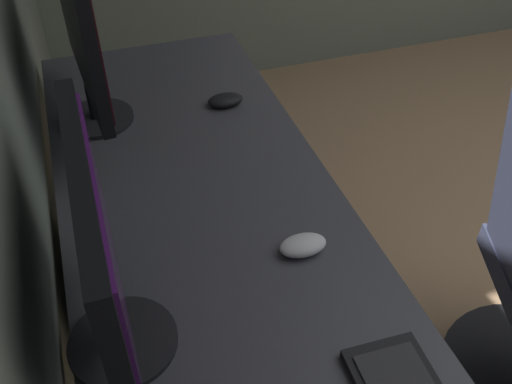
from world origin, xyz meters
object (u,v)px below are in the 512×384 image
at_px(mouse_main, 225,100).
at_px(mouse_spare, 303,245).
at_px(drawer_pedestal, 205,316).
at_px(monitor_secondary, 102,254).
at_px(monitor_primary, 80,31).

distance_m(mouse_main, mouse_spare, 0.61).
relative_size(drawer_pedestal, mouse_spare, 6.68).
distance_m(drawer_pedestal, mouse_spare, 0.48).
distance_m(monitor_secondary, mouse_main, 0.86).
xyz_separation_m(monitor_secondary, mouse_main, (0.72, -0.40, -0.22)).
xyz_separation_m(drawer_pedestal, mouse_main, (0.43, -0.20, 0.40)).
bearing_deg(drawer_pedestal, mouse_main, -24.94).
bearing_deg(mouse_main, monitor_secondary, 150.78).
relative_size(drawer_pedestal, monitor_primary, 1.29).
relative_size(drawer_pedestal, mouse_main, 6.68).
bearing_deg(monitor_secondary, mouse_spare, -74.41).
height_order(monitor_primary, mouse_main, monitor_primary).
xyz_separation_m(monitor_primary, mouse_main, (-0.04, -0.36, -0.25)).
bearing_deg(drawer_pedestal, mouse_spare, -134.21).
bearing_deg(monitor_primary, monitor_secondary, 176.70).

